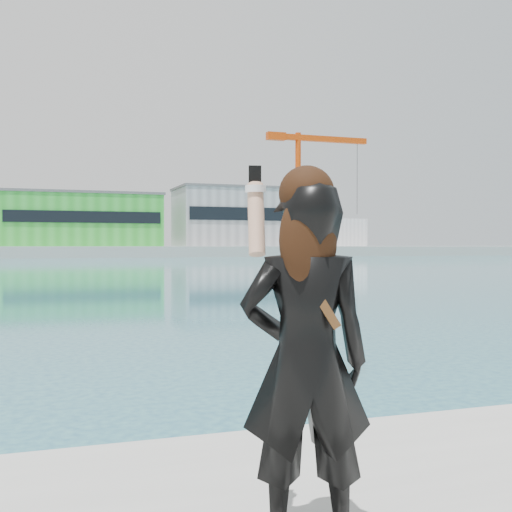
{
  "coord_description": "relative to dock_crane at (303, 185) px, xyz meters",
  "views": [
    {
      "loc": [
        -0.67,
        -3.49,
        2.17
      ],
      "look_at": [
        0.5,
        -0.09,
        2.11
      ],
      "focal_mm": 45.0,
      "sensor_mm": 36.0,
      "label": 1
    }
  ],
  "objects": [
    {
      "name": "woman",
      "position": [
        -52.71,
        -122.8,
        -13.38
      ],
      "size": [
        0.69,
        0.54,
        1.75
      ],
      "rotation": [
        0.0,
        0.0,
        2.89
      ],
      "color": "black",
      "rests_on": "near_quay"
    },
    {
      "name": "dock_crane",
      "position": [
        0.0,
        0.0,
        0.0
      ],
      "size": [
        23.0,
        4.0,
        24.0
      ],
      "color": "#EB490D",
      "rests_on": "far_quay"
    },
    {
      "name": "buoy_near",
      "position": [
        -30.01,
        -60.91,
        -15.07
      ],
      "size": [
        0.5,
        0.5,
        0.5
      ],
      "primitive_type": "sphere",
      "color": "yellow",
      "rests_on": "ground"
    },
    {
      "name": "warehouse_green",
      "position": [
        -45.2,
        5.98,
        -7.81
      ],
      "size": [
        30.6,
        16.36,
        10.5
      ],
      "color": "green",
      "rests_on": "far_quay"
    },
    {
      "name": "far_quay",
      "position": [
        -53.2,
        8.0,
        -14.07
      ],
      "size": [
        320.0,
        40.0,
        2.0
      ],
      "primitive_type": "cube",
      "color": "#9E9E99",
      "rests_on": "ground"
    },
    {
      "name": "ancillary_shed",
      "position": [
        8.8,
        4.0,
        -10.07
      ],
      "size": [
        12.0,
        10.0,
        6.0
      ],
      "primitive_type": "cube",
      "color": "silver",
      "rests_on": "far_quay"
    },
    {
      "name": "warehouse_grey_right",
      "position": [
        -13.2,
        5.98,
        -6.8
      ],
      "size": [
        25.5,
        15.35,
        12.5
      ],
      "color": "gray",
      "rests_on": "far_quay"
    },
    {
      "name": "flagpole_right",
      "position": [
        -31.11,
        -1.0,
        -8.53
      ],
      "size": [
        1.28,
        0.16,
        8.0
      ],
      "color": "silver",
      "rests_on": "far_quay"
    }
  ]
}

